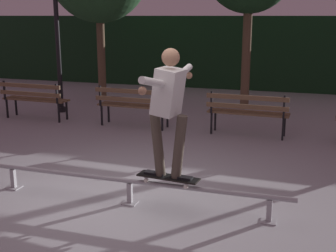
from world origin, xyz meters
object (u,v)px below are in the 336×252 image
(park_bench_left_center, at_px, (132,103))
(grind_rail, at_px, (130,184))
(park_bench_leftmost, at_px, (34,97))
(skateboard, at_px, (168,178))
(lamp_post_left, at_px, (56,9))
(park_bench_right_center, at_px, (248,110))
(skateboarder, at_px, (168,103))

(park_bench_left_center, bearing_deg, grind_rail, -68.58)
(park_bench_leftmost, relative_size, park_bench_left_center, 1.00)
(grind_rail, bearing_deg, park_bench_leftmost, 136.17)
(skateboard, xyz_separation_m, park_bench_left_center, (-1.99, 3.75, 0.13))
(grind_rail, xyz_separation_m, skateboard, (0.51, -0.00, 0.15))
(skateboard, bearing_deg, grind_rail, 180.00)
(skateboard, height_order, lamp_post_left, lamp_post_left)
(park_bench_right_center, distance_m, lamp_post_left, 5.19)
(skateboard, distance_m, park_bench_right_center, 3.78)
(skateboard, relative_size, lamp_post_left, 0.20)
(grind_rail, relative_size, park_bench_right_center, 2.54)
(grind_rail, relative_size, park_bench_leftmost, 2.54)
(park_bench_left_center, relative_size, park_bench_right_center, 1.00)
(skateboard, bearing_deg, lamp_post_left, 132.38)
(skateboarder, bearing_deg, skateboard, 173.66)
(park_bench_leftmost, relative_size, lamp_post_left, 0.41)
(skateboarder, xyz_separation_m, park_bench_right_center, (0.45, 3.75, -0.81))
(park_bench_left_center, height_order, park_bench_right_center, same)
(park_bench_leftmost, bearing_deg, skateboarder, -40.29)
(park_bench_leftmost, relative_size, park_bench_right_center, 1.00)
(park_bench_leftmost, height_order, lamp_post_left, lamp_post_left)
(grind_rail, distance_m, skateboarder, 1.20)
(park_bench_left_center, xyz_separation_m, lamp_post_left, (-2.29, 0.93, 1.94))
(grind_rail, distance_m, park_bench_right_center, 3.88)
(skateboarder, relative_size, park_bench_left_center, 0.97)
(park_bench_leftmost, distance_m, park_bench_left_center, 2.43)
(park_bench_leftmost, bearing_deg, park_bench_left_center, 0.00)
(skateboarder, height_order, lamp_post_left, lamp_post_left)
(skateboarder, bearing_deg, lamp_post_left, 132.40)
(skateboarder, height_order, park_bench_left_center, skateboarder)
(park_bench_leftmost, distance_m, park_bench_right_center, 4.87)
(park_bench_left_center, relative_size, lamp_post_left, 0.41)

